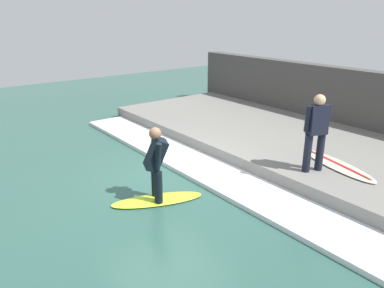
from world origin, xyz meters
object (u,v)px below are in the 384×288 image
surfboard_riding (157,200)px  surfer_waiting_near (316,129)px  surfer_riding (156,160)px  surfboard_waiting_near (337,165)px

surfboard_riding → surfer_waiting_near: size_ratio=1.15×
surfer_riding → surfer_waiting_near: surfer_waiting_near is taller
surfer_waiting_near → surfboard_waiting_near: 1.12m
surfboard_riding → surfboard_waiting_near: 4.00m
surfer_riding → surfboard_waiting_near: surfer_riding is taller
surfboard_waiting_near → surfboard_riding: bearing=155.6°
surfboard_riding → surfer_riding: size_ratio=1.28×
surfer_riding → surfer_waiting_near: bearing=-25.9°
surfer_riding → surfboard_waiting_near: bearing=-24.4°
surfer_riding → surfboard_waiting_near: size_ratio=0.69×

